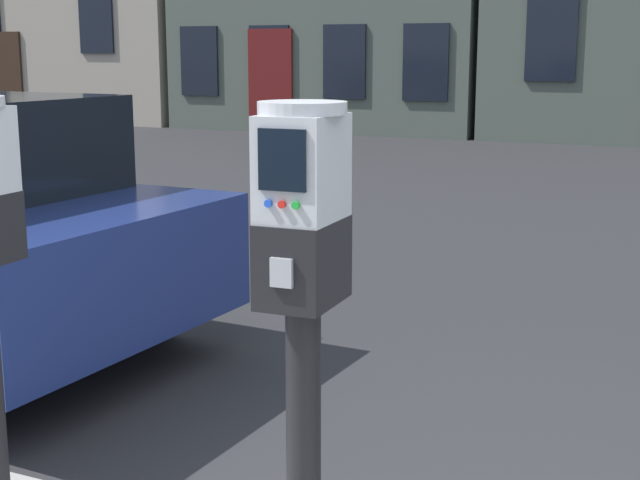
% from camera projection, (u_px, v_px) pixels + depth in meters
% --- Properties ---
extents(parking_meter_twin_adjacent, '(0.23, 0.26, 1.40)m').
position_uv_depth(parking_meter_twin_adjacent, '(303.00, 279.00, 2.27)').
color(parking_meter_twin_adjacent, black).
rests_on(parking_meter_twin_adjacent, sidewalk_slab).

